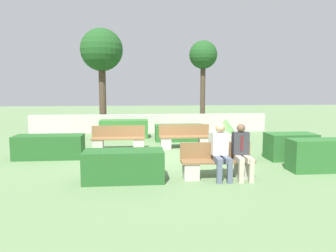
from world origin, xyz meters
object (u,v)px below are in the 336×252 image
(bench_left_side, at_px, (118,141))
(tree_center_left, at_px, (203,58))
(person_seated_man, at_px, (242,149))
(bench_front, at_px, (217,165))
(tree_leftmost, at_px, (102,52))
(bench_right_side, at_px, (185,139))
(person_seated_woman, at_px, (221,149))
(planter_corner_left, at_px, (225,141))

(bench_left_side, relative_size, tree_center_left, 0.40)
(person_seated_man, distance_m, tree_center_left, 10.56)
(bench_front, height_order, tree_leftmost, tree_leftmost)
(tree_center_left, bearing_deg, bench_front, -99.35)
(bench_right_side, relative_size, tree_center_left, 0.39)
(person_seated_man, height_order, person_seated_woman, person_seated_woman)
(person_seated_woman, bearing_deg, bench_front, 111.76)
(bench_right_side, relative_size, person_seated_man, 1.41)
(person_seated_woman, bearing_deg, tree_center_left, 81.07)
(tree_center_left, bearing_deg, bench_right_side, -107.21)
(person_seated_man, xyz_separation_m, tree_center_left, (1.08, 10.05, 3.05))
(planter_corner_left, height_order, tree_leftmost, tree_leftmost)
(bench_left_side, bearing_deg, tree_center_left, 56.39)
(bench_front, xyz_separation_m, tree_center_left, (1.63, 9.91, 3.45))
(bench_right_side, bearing_deg, tree_leftmost, 121.16)
(tree_leftmost, bearing_deg, person_seated_man, -66.39)
(bench_right_side, distance_m, planter_corner_left, 2.16)
(tree_center_left, bearing_deg, person_seated_man, -96.10)
(bench_front, xyz_separation_m, bench_right_side, (-0.20, 3.99, 0.00))
(bench_right_side, height_order, tree_leftmost, tree_leftmost)
(bench_front, relative_size, tree_center_left, 0.38)
(planter_corner_left, height_order, tree_center_left, tree_center_left)
(tree_center_left, bearing_deg, tree_leftmost, -175.65)
(bench_right_side, relative_size, person_seated_woman, 1.38)
(bench_left_side, bearing_deg, planter_corner_left, -26.69)
(tree_leftmost, bearing_deg, bench_front, -68.96)
(bench_left_side, height_order, planter_corner_left, planter_corner_left)
(bench_front, distance_m, planter_corner_left, 2.22)
(person_seated_man, xyz_separation_m, planter_corner_left, (0.20, 2.21, -0.18))
(bench_left_side, height_order, person_seated_man, person_seated_man)
(person_seated_woman, bearing_deg, person_seated_man, -0.51)
(bench_right_side, distance_m, person_seated_man, 4.21)
(person_seated_woman, xyz_separation_m, tree_leftmost, (-3.71, 9.65, 3.24))
(bench_left_side, bearing_deg, bench_front, -55.13)
(person_seated_man, bearing_deg, bench_front, 166.02)
(person_seated_man, height_order, planter_corner_left, person_seated_man)
(planter_corner_left, relative_size, tree_leftmost, 0.24)
(planter_corner_left, bearing_deg, bench_left_side, 152.37)
(bench_left_side, height_order, tree_leftmost, tree_leftmost)
(person_seated_man, bearing_deg, bench_left_side, 128.32)
(bench_left_side, bearing_deg, tree_leftmost, 101.79)
(bench_right_side, bearing_deg, planter_corner_left, -64.14)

